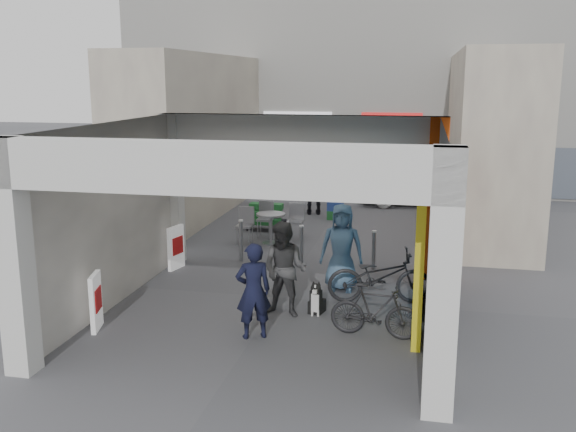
% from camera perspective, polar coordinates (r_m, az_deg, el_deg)
% --- Properties ---
extents(ground, '(90.00, 90.00, 0.00)m').
position_cam_1_polar(ground, '(12.90, -0.76, -7.25)').
color(ground, '#4E4E53').
rests_on(ground, ground).
extents(arcade_canopy, '(6.40, 6.45, 6.40)m').
position_cam_1_polar(arcade_canopy, '(11.42, 0.95, 2.15)').
color(arcade_canopy, beige).
rests_on(arcade_canopy, ground).
extents(far_building, '(18.00, 4.08, 8.00)m').
position_cam_1_polar(far_building, '(25.99, 6.16, 11.46)').
color(far_building, white).
rests_on(far_building, ground).
extents(plaza_bldg_left, '(2.00, 9.00, 5.00)m').
position_cam_1_polar(plaza_bldg_left, '(20.73, -8.43, 7.10)').
color(plaza_bldg_left, '#BCB49C').
rests_on(plaza_bldg_left, ground).
extents(plaza_bldg_right, '(2.00, 9.00, 5.00)m').
position_cam_1_polar(plaza_bldg_right, '(19.53, 17.35, 6.38)').
color(plaza_bldg_right, '#BCB49C').
rests_on(plaza_bldg_right, ground).
extents(bollard_left, '(0.09, 0.09, 0.98)m').
position_cam_1_polar(bollard_left, '(15.32, -4.20, -2.21)').
color(bollard_left, gray).
rests_on(bollard_left, ground).
extents(bollard_center, '(0.09, 0.09, 0.89)m').
position_cam_1_polar(bollard_center, '(15.13, 1.20, -2.54)').
color(bollard_center, gray).
rests_on(bollard_center, ground).
extents(bollard_right, '(0.09, 0.09, 0.89)m').
position_cam_1_polar(bollard_right, '(14.76, 7.64, -3.04)').
color(bollard_right, gray).
rests_on(bollard_right, ground).
extents(advert_board_near, '(0.21, 0.55, 1.00)m').
position_cam_1_polar(advert_board_near, '(11.66, -16.70, -7.29)').
color(advert_board_near, silver).
rests_on(advert_board_near, ground).
extents(advert_board_far, '(0.21, 0.55, 1.00)m').
position_cam_1_polar(advert_board_far, '(14.86, -9.92, -2.76)').
color(advert_board_far, silver).
rests_on(advert_board_far, ground).
extents(cafe_set, '(1.61, 1.30, 0.97)m').
position_cam_1_polar(cafe_set, '(17.23, -1.71, -1.06)').
color(cafe_set, '#95959A').
rests_on(cafe_set, ground).
extents(produce_stand, '(1.14, 0.62, 0.75)m').
position_cam_1_polar(produce_stand, '(18.42, -2.04, -0.34)').
color(produce_stand, black).
rests_on(produce_stand, ground).
extents(crate_stack, '(0.49, 0.41, 0.56)m').
position_cam_1_polar(crate_stack, '(19.84, 4.23, 0.49)').
color(crate_stack, '#17511F').
rests_on(crate_stack, ground).
extents(border_collie, '(0.24, 0.47, 0.65)m').
position_cam_1_polar(border_collie, '(11.97, 2.53, -7.53)').
color(border_collie, black).
rests_on(border_collie, ground).
extents(man_with_dog, '(0.71, 0.62, 1.64)m').
position_cam_1_polar(man_with_dog, '(10.75, -3.10, -6.66)').
color(man_with_dog, black).
rests_on(man_with_dog, ground).
extents(man_back_turned, '(0.95, 0.79, 1.76)m').
position_cam_1_polar(man_back_turned, '(11.69, -0.28, -4.78)').
color(man_back_turned, '#3E3F41').
rests_on(man_back_turned, ground).
extents(man_elderly, '(0.91, 0.62, 1.80)m').
position_cam_1_polar(man_elderly, '(13.16, 4.78, -2.79)').
color(man_elderly, '#4E7298').
rests_on(man_elderly, ground).
extents(man_crates, '(1.24, 0.71, 1.99)m').
position_cam_1_polar(man_crates, '(20.43, 2.39, 2.89)').
color(man_crates, black).
rests_on(man_crates, ground).
extents(bicycle_front, '(2.09, 1.04, 1.05)m').
position_cam_1_polar(bicycle_front, '(12.60, 8.13, -5.34)').
color(bicycle_front, black).
rests_on(bicycle_front, ground).
extents(bicycle_rear, '(1.56, 0.58, 0.92)m').
position_cam_1_polar(bicycle_rear, '(10.98, 7.75, -8.35)').
color(bicycle_rear, black).
rests_on(bicycle_rear, ground).
extents(white_van, '(3.97, 1.90, 1.31)m').
position_cam_1_polar(white_van, '(22.34, 11.18, 2.59)').
color(white_van, white).
rests_on(white_van, ground).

